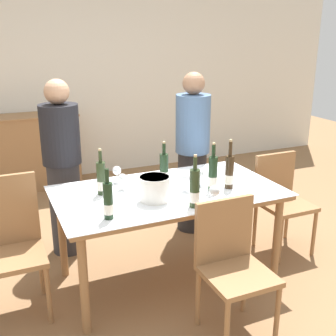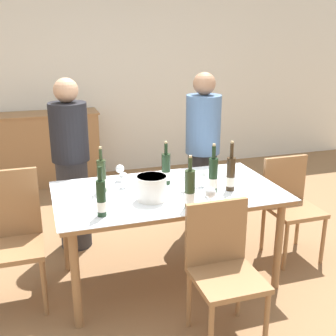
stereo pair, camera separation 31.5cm
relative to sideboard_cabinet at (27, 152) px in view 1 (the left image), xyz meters
The scene contains 21 objects.
ground_plane 2.80m from the sideboard_cabinet, 73.62° to the right, with size 12.00×12.00×0.00m, color olive.
back_wall 1.24m from the sideboard_cabinet, 20.46° to the left, with size 8.00×0.10×2.80m.
sideboard_cabinet is the anchor object (origin of this frame).
dining_table 2.77m from the sideboard_cabinet, 73.62° to the right, with size 1.71×0.96×0.76m.
ice_bucket 2.88m from the sideboard_cabinet, 77.67° to the right, with size 0.22×0.22×0.18m.
wine_bottle_0 3.14m from the sideboard_cabinet, 74.78° to the right, with size 0.07×0.07×0.37m.
wine_bottle_1 2.66m from the sideboard_cabinet, 72.10° to the right, with size 0.07×0.07×0.35m.
wine_bottle_2 2.99m from the sideboard_cabinet, 85.71° to the right, with size 0.06×0.06×0.34m.
wine_bottle_3 2.57m from the sideboard_cabinet, 83.28° to the right, with size 0.07×0.07×0.35m.
wine_bottle_4 3.07m from the sideboard_cabinet, 66.14° to the right, with size 0.07×0.07×0.39m.
wine_bottle_5 3.01m from the sideboard_cabinet, 68.62° to the right, with size 0.07×0.07×0.38m.
wine_glass_0 2.40m from the sideboard_cabinet, 78.44° to the right, with size 0.07×0.07×0.14m.
wine_glass_1 3.20m from the sideboard_cabinet, 72.43° to the right, with size 0.08×0.08×0.14m.
wine_glass_2 2.56m from the sideboard_cabinet, 79.34° to the right, with size 0.07×0.07×0.13m.
wine_glass_3 2.89m from the sideboard_cabinet, 71.76° to the right, with size 0.07×0.07×0.14m.
wine_glass_4 2.88m from the sideboard_cabinet, 68.37° to the right, with size 0.07×0.07×0.13m.
chair_right_end 3.21m from the sideboard_cabinet, 53.03° to the right, with size 0.42×0.42×0.88m.
chair_near_front 3.48m from the sideboard_cabinet, 74.76° to the right, with size 0.42×0.42×0.90m.
chair_left_end 2.58m from the sideboard_cabinet, 98.34° to the right, with size 0.42×0.42×0.98m.
person_host 1.88m from the sideboard_cabinet, 85.99° to the right, with size 0.33×0.33×1.56m.
person_guest_left 2.36m from the sideboard_cabinet, 54.12° to the right, with size 0.33×0.33×1.57m.
Camera 1 is at (-1.21, -2.75, 1.92)m, focal length 45.00 mm.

